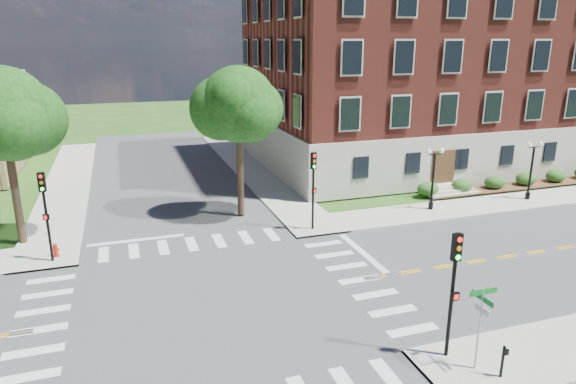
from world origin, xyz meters
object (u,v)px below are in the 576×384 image
object	(u,v)px
twin_lamp_west	(433,175)
fire_hydrant	(56,250)
street_sign_pole	(481,313)
push_button_post	(503,360)
traffic_signal_nw	(45,205)
traffic_signal_se	(454,280)
twin_lamp_east	(532,167)
traffic_signal_ne	(313,181)

from	to	relation	value
twin_lamp_west	fire_hydrant	bearing A→B (deg)	-178.53
street_sign_pole	push_button_post	world-z (taller)	street_sign_pole
street_sign_pole	push_button_post	size ratio (longest dim) A/B	2.58
traffic_signal_nw	push_button_post	distance (m)	22.17
traffic_signal_se	push_button_post	size ratio (longest dim) A/B	4.00
traffic_signal_nw	twin_lamp_west	xyz separation A→B (m)	(23.80, 1.15, -0.66)
fire_hydrant	twin_lamp_east	bearing A→B (deg)	0.68
twin_lamp_west	twin_lamp_east	size ratio (longest dim) A/B	1.00
traffic_signal_nw	traffic_signal_se	bearing A→B (deg)	-43.14
traffic_signal_se	traffic_signal_nw	world-z (taller)	same
traffic_signal_nw	twin_lamp_west	world-z (taller)	traffic_signal_nw
traffic_signal_se	twin_lamp_west	xyz separation A→B (m)	(9.12, 14.91, -0.66)
traffic_signal_se	twin_lamp_east	bearing A→B (deg)	40.56
traffic_signal_se	traffic_signal_ne	world-z (taller)	same
traffic_signal_nw	street_sign_pole	xyz separation A→B (m)	(15.18, -14.74, -0.88)
twin_lamp_west	fire_hydrant	xyz separation A→B (m)	(-23.67, -0.61, -2.06)
traffic_signal_se	push_button_post	xyz separation A→B (m)	(1.04, -1.69, -2.39)
traffic_signal_ne	fire_hydrant	xyz separation A→B (m)	(-14.59, 0.44, -2.72)
traffic_signal_ne	street_sign_pole	distance (m)	14.87
twin_lamp_west	push_button_post	world-z (taller)	twin_lamp_west
twin_lamp_east	fire_hydrant	bearing A→B (deg)	-179.32
twin_lamp_east	street_sign_pole	world-z (taller)	twin_lamp_east
traffic_signal_nw	fire_hydrant	bearing A→B (deg)	76.55
traffic_signal_ne	street_sign_pole	world-z (taller)	traffic_signal_ne
street_sign_pole	push_button_post	distance (m)	1.76
traffic_signal_nw	street_sign_pole	bearing A→B (deg)	-44.15
traffic_signal_se	twin_lamp_west	distance (m)	17.49
traffic_signal_se	fire_hydrant	distance (m)	20.59
traffic_signal_nw	push_button_post	world-z (taller)	traffic_signal_nw
traffic_signal_se	street_sign_pole	world-z (taller)	traffic_signal_se
street_sign_pole	traffic_signal_nw	bearing A→B (deg)	135.85
twin_lamp_west	twin_lamp_east	xyz separation A→B (m)	(8.03, -0.23, 0.00)
traffic_signal_se	traffic_signal_ne	bearing A→B (deg)	89.86
traffic_signal_se	street_sign_pole	distance (m)	1.41
traffic_signal_ne	push_button_post	xyz separation A→B (m)	(1.00, -15.55, -2.39)
traffic_signal_ne	street_sign_pole	xyz separation A→B (m)	(0.46, -14.84, -0.88)
traffic_signal_se	traffic_signal_nw	size ratio (longest dim) A/B	1.00
traffic_signal_nw	fire_hydrant	world-z (taller)	traffic_signal_nw
twin_lamp_west	traffic_signal_nw	bearing A→B (deg)	-177.23
twin_lamp_east	twin_lamp_west	bearing A→B (deg)	178.33
traffic_signal_ne	twin_lamp_west	xyz separation A→B (m)	(9.09, 1.05, -0.66)
street_sign_pole	fire_hydrant	distance (m)	21.53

